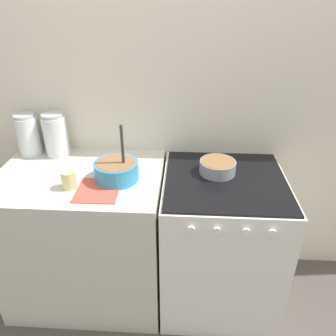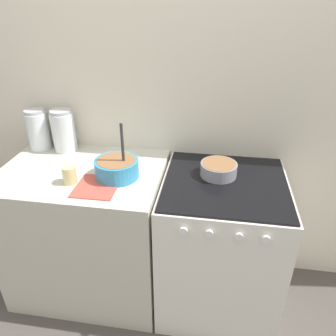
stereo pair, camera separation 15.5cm
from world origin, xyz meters
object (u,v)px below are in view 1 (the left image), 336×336
storage_jar_left (29,137)px  storage_jar_middle (56,138)px  stove (220,241)px  mixing_bowl (116,170)px  baking_pan (218,167)px  tin_can (69,180)px

storage_jar_left → storage_jar_middle: 0.18m
storage_jar_left → storage_jar_middle: bearing=0.0°
stove → mixing_bowl: size_ratio=2.81×
mixing_bowl → storage_jar_left: bearing=155.0°
baking_pan → storage_jar_left: bearing=171.2°
baking_pan → tin_can: 0.81m
stove → storage_jar_left: storage_jar_left is taller
stove → storage_jar_middle: (-1.03, 0.25, 0.56)m
stove → baking_pan: baking_pan is taller
storage_jar_middle → tin_can: size_ratio=2.74×
stove → storage_jar_middle: storage_jar_middle is taller
stove → baking_pan: 0.49m
storage_jar_left → storage_jar_middle: (0.18, 0.00, 0.00)m
mixing_bowl → storage_jar_left: 0.67m
mixing_bowl → storage_jar_left: size_ratio=1.23×
baking_pan → stove: bearing=-57.7°
storage_jar_middle → baking_pan: bearing=-10.3°
mixing_bowl → storage_jar_left: (-0.60, 0.28, 0.05)m
baking_pan → storage_jar_middle: (-0.98, 0.18, 0.07)m
tin_can → mixing_bowl: bearing=24.0°
storage_jar_left → storage_jar_middle: storage_jar_middle is taller
mixing_bowl → storage_jar_middle: mixing_bowl is taller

